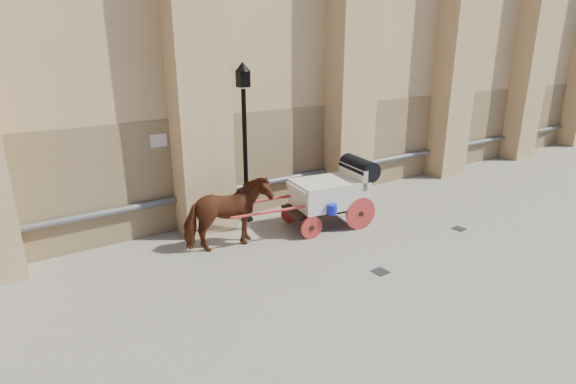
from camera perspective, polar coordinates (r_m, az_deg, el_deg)
ground at (r=10.11m, az=3.59°, el=-10.03°), size 90.00×90.00×0.00m
horse at (r=10.94m, az=-7.65°, el=-2.84°), size 2.16×1.12×1.76m
carriage at (r=12.32m, az=5.78°, el=0.16°), size 4.30×1.75×1.83m
street_lamp at (r=12.29m, az=-5.51°, el=6.65°), size 0.41×0.41×4.37m
drain_grate_near at (r=10.27m, az=11.65°, el=-9.88°), size 0.34×0.34×0.01m
drain_grate_far at (r=13.14m, az=20.88°, el=-4.38°), size 0.36×0.36×0.01m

